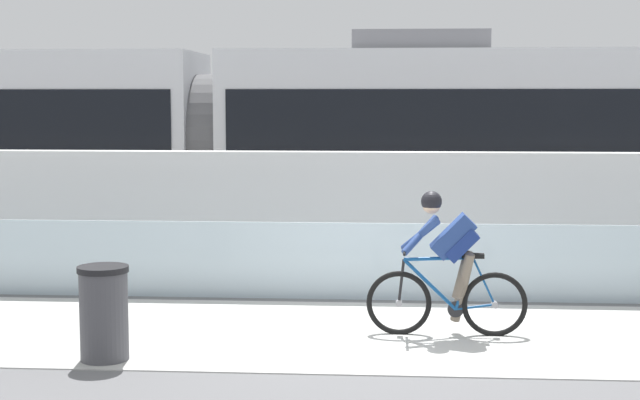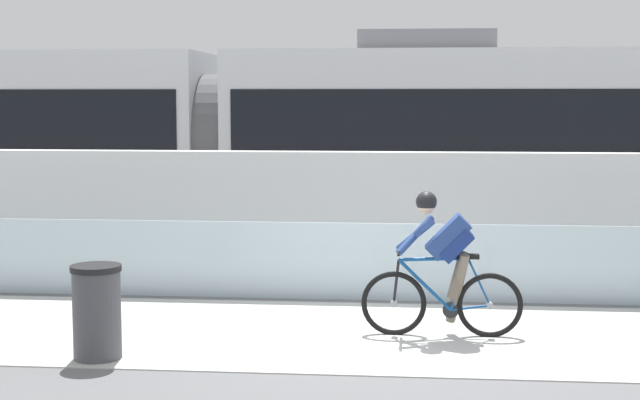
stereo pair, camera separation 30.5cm
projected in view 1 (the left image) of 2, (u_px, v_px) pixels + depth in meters
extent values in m
plane|color=slate|center=(381.00, 335.00, 10.57)|extent=(200.00, 200.00, 0.00)
cube|color=beige|center=(382.00, 334.00, 10.57)|extent=(32.00, 3.20, 0.01)
cube|color=silver|center=(383.00, 262.00, 12.35)|extent=(32.00, 0.05, 1.01)
cube|color=white|center=(383.00, 213.00, 14.09)|extent=(32.00, 0.36, 1.83)
cube|color=#595654|center=(384.00, 248.00, 16.65)|extent=(32.00, 0.08, 0.01)
cube|color=#595654|center=(384.00, 236.00, 18.08)|extent=(32.00, 0.08, 0.01)
cube|color=#232326|center=(95.00, 220.00, 17.70)|extent=(1.40, 1.88, 0.20)
cylinder|color=black|center=(83.00, 228.00, 17.00)|extent=(0.60, 0.10, 0.60)
cylinder|color=black|center=(106.00, 218.00, 18.42)|extent=(0.60, 0.10, 0.60)
cube|color=silver|center=(530.00, 139.00, 16.98)|extent=(11.00, 2.50, 3.10)
cube|color=black|center=(531.00, 119.00, 16.94)|extent=(10.56, 2.54, 1.04)
cube|color=orange|center=(528.00, 215.00, 17.13)|extent=(10.78, 2.53, 0.28)
cube|color=slate|center=(420.00, 41.00, 16.93)|extent=(2.40, 1.10, 0.36)
cube|color=#232326|center=(334.00, 222.00, 17.39)|extent=(1.40, 1.88, 0.20)
cylinder|color=black|center=(331.00, 231.00, 16.69)|extent=(0.60, 0.10, 0.60)
cylinder|color=black|center=(336.00, 220.00, 18.11)|extent=(0.60, 0.10, 0.60)
cylinder|color=#59595B|center=(212.00, 138.00, 17.38)|extent=(0.60, 2.30, 2.30)
torus|color=black|center=(399.00, 303.00, 10.52)|extent=(0.72, 0.06, 0.72)
cylinder|color=#99999E|center=(399.00, 303.00, 10.52)|extent=(0.07, 0.10, 0.07)
torus|color=black|center=(495.00, 305.00, 10.44)|extent=(0.72, 0.06, 0.72)
cylinder|color=#99999E|center=(495.00, 305.00, 10.44)|extent=(0.07, 0.10, 0.07)
cylinder|color=#144C8C|center=(430.00, 284.00, 10.47)|extent=(0.60, 0.04, 0.58)
cylinder|color=#144C8C|center=(464.00, 284.00, 10.44)|extent=(0.22, 0.04, 0.59)
cylinder|color=#144C8C|center=(438.00, 259.00, 10.43)|extent=(0.76, 0.04, 0.07)
cylinder|color=#144C8C|center=(475.00, 307.00, 10.46)|extent=(0.43, 0.03, 0.09)
cylinder|color=#144C8C|center=(484.00, 281.00, 10.43)|extent=(0.27, 0.02, 0.53)
cylinder|color=black|center=(401.00, 281.00, 10.49)|extent=(0.08, 0.03, 0.49)
cube|color=black|center=(473.00, 256.00, 10.40)|extent=(0.24, 0.10, 0.05)
cylinder|color=black|center=(404.00, 250.00, 10.45)|extent=(0.03, 0.58, 0.03)
cylinder|color=#262628|center=(456.00, 309.00, 10.48)|extent=(0.18, 0.02, 0.18)
cube|color=navy|center=(453.00, 236.00, 10.40)|extent=(0.50, 0.28, 0.51)
cube|color=navy|center=(462.00, 244.00, 10.40)|extent=(0.38, 0.30, 0.38)
sphere|color=beige|center=(431.00, 205.00, 10.38)|extent=(0.20, 0.20, 0.20)
sphere|color=black|center=(431.00, 201.00, 10.37)|extent=(0.23, 0.23, 0.23)
cylinder|color=navy|center=(420.00, 235.00, 10.42)|extent=(0.44, 0.41, 0.41)
cylinder|color=navy|center=(420.00, 235.00, 10.42)|extent=(0.44, 0.41, 0.41)
cylinder|color=#726656|center=(462.00, 288.00, 10.45)|extent=(0.29, 0.33, 0.80)
cylinder|color=#726656|center=(463.00, 275.00, 10.44)|extent=(0.29, 0.33, 0.54)
cylinder|color=#47474C|center=(104.00, 317.00, 9.48)|extent=(0.48, 0.48, 0.90)
cylinder|color=black|center=(103.00, 269.00, 9.43)|extent=(0.51, 0.51, 0.06)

